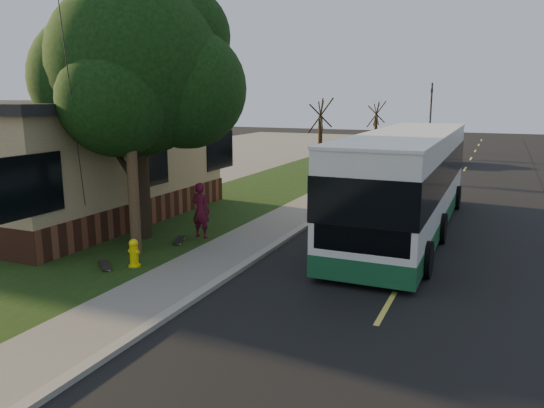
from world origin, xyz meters
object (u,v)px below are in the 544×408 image
at_px(bare_tree_far, 376,129).
at_px(distant_car, 444,154).
at_px(traffic_signal, 431,112).
at_px(skateboard_main, 179,240).
at_px(utility_pole, 128,89).
at_px(leafy_tree, 139,72).
at_px(bare_tree_near, 320,137).
at_px(skateboard_spare, 105,265).
at_px(dumpster, 66,194).
at_px(fire_hydrant, 134,253).
at_px(skateboarder, 201,210).
at_px(transit_bus, 407,179).

height_order(bare_tree_far, distant_car, bare_tree_far).
bearing_deg(traffic_signal, skateboard_main, -96.06).
height_order(utility_pole, skateboard_main, utility_pole).
distance_m(leafy_tree, bare_tree_near, 15.66).
bearing_deg(distant_car, skateboard_spare, -101.46).
height_order(utility_pole, dumpster, utility_pole).
height_order(fire_hydrant, skateboarder, skateboarder).
distance_m(bare_tree_far, transit_bus, 24.01).
distance_m(fire_hydrant, skateboard_spare, 0.81).
height_order(transit_bus, distant_car, transit_bus).
distance_m(bare_tree_near, distant_car, 9.95).
bearing_deg(skateboard_main, skateboarder, 64.64).
xyz_separation_m(utility_pole, skateboard_main, (0.46, 1.50, -4.50)).
bearing_deg(skateboarder, fire_hydrant, 94.21).
distance_m(bare_tree_far, skateboarder, 26.80).
bearing_deg(transit_bus, utility_pole, -138.29).
bearing_deg(skateboard_main, fire_hydrant, -84.34).
relative_size(fire_hydrant, skateboard_main, 0.81).
height_order(leafy_tree, skateboard_main, leafy_tree).
xyz_separation_m(leafy_tree, bare_tree_near, (0.67, 15.35, -3.02)).
bearing_deg(transit_bus, skateboard_spare, -132.02).
bearing_deg(skateboard_main, traffic_signal, 83.94).
height_order(traffic_signal, transit_bus, traffic_signal).
bearing_deg(distant_car, fire_hydrant, -100.25).
distance_m(bare_tree_near, skateboard_main, 15.65).
relative_size(bare_tree_far, skateboard_main, 4.40).
xyz_separation_m(utility_pole, dumpster, (-6.19, 3.73, -3.93)).
bearing_deg(bare_tree_near, fire_hydrant, -87.14).
bearing_deg(skateboard_spare, traffic_signal, 83.77).
bearing_deg(traffic_signal, utility_pole, -96.58).
xyz_separation_m(skateboarder, distant_car, (5.04, 22.56, -0.22)).
xyz_separation_m(fire_hydrant, traffic_signal, (3.10, 34.00, 2.73)).
distance_m(bare_tree_far, dumpster, 26.13).
bearing_deg(skateboard_spare, fire_hydrant, 29.75).
xyz_separation_m(utility_pole, skateboarder, (0.81, 2.23, -3.68)).
relative_size(bare_tree_far, transit_bus, 0.33).
bearing_deg(utility_pole, traffic_signal, 83.42).
xyz_separation_m(bare_tree_near, distant_car, (6.04, 7.78, -1.42)).
xyz_separation_m(skateboarder, skateboard_main, (-0.35, -0.73, -0.81)).
distance_m(fire_hydrant, skateboard_main, 2.52).
distance_m(utility_pole, skateboard_spare, 4.70).
bearing_deg(traffic_signal, transit_bus, -84.29).
xyz_separation_m(utility_pole, leafy_tree, (-0.87, 1.66, 0.54)).
height_order(utility_pole, transit_bus, utility_pole).
bearing_deg(bare_tree_far, distant_car, -37.30).
bearing_deg(traffic_signal, bare_tree_far, -131.19).
bearing_deg(leafy_tree, dumpster, 158.72).
bearing_deg(skateboarder, dumpster, -6.11).
relative_size(leafy_tree, skateboard_spare, 9.50).
xyz_separation_m(skateboarder, dumpster, (-7.00, 1.50, -0.24)).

